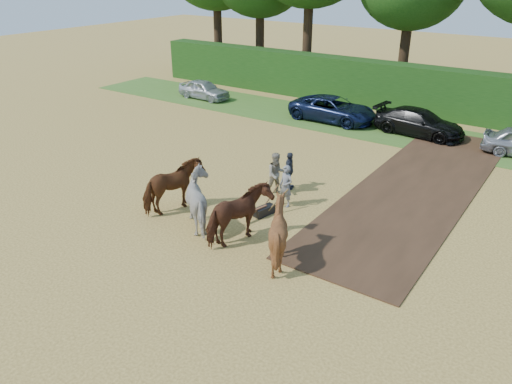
{
  "coord_description": "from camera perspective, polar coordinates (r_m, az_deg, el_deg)",
  "views": [
    {
      "loc": [
        6.91,
        -13.19,
        8.89
      ],
      "look_at": [
        -2.3,
        0.14,
        1.4
      ],
      "focal_mm": 35.0,
      "sensor_mm": 36.0,
      "label": 1
    }
  ],
  "objects": [
    {
      "name": "plough_team",
      "position": [
        17.62,
        -3.8,
        -1.78
      ],
      "size": [
        7.05,
        4.93,
        2.05
      ],
      "color": "#5F2A17",
      "rests_on": "ground"
    },
    {
      "name": "spectator_far",
      "position": [
        21.28,
        3.83,
        2.45
      ],
      "size": [
        0.63,
        1.02,
        1.63
      ],
      "primitive_type": "imported",
      "rotation": [
        0.0,
        0.0,
        1.83
      ],
      "color": "#262A33",
      "rests_on": "ground"
    },
    {
      "name": "earth_strip",
      "position": [
        22.7,
        18.02,
        0.54
      ],
      "size": [
        4.5,
        17.0,
        0.05
      ],
      "primitive_type": "cube",
      "color": "#472D1C",
      "rests_on": "ground"
    },
    {
      "name": "parked_cars",
      "position": [
        28.94,
        21.6,
        6.63
      ],
      "size": [
        35.63,
        3.11,
        1.49
      ],
      "color": "#B2B5B9",
      "rests_on": "ground"
    },
    {
      "name": "spectator_near",
      "position": [
        20.64,
        2.39,
        2.06
      ],
      "size": [
        1.1,
        1.13,
        1.83
      ],
      "primitive_type": "imported",
      "rotation": [
        0.0,
        0.0,
        0.87
      ],
      "color": "tan",
      "rests_on": "ground"
    },
    {
      "name": "grass_verge",
      "position": [
        29.42,
        19.49,
        5.81
      ],
      "size": [
        50.0,
        5.0,
        0.03
      ],
      "primitive_type": "cube",
      "color": "#38601E",
      "rests_on": "ground"
    },
    {
      "name": "ground",
      "position": [
        17.34,
        6.02,
        -6.18
      ],
      "size": [
        120.0,
        120.0,
        0.0
      ],
      "primitive_type": "plane",
      "color": "gold",
      "rests_on": "ground"
    },
    {
      "name": "hedgerow",
      "position": [
        33.26,
        22.11,
        10.18
      ],
      "size": [
        46.0,
        1.6,
        3.0
      ],
      "primitive_type": "cube",
      "color": "#14380F",
      "rests_on": "ground"
    }
  ]
}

